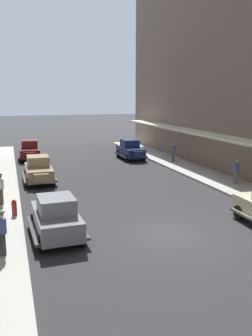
% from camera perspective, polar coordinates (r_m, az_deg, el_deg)
% --- Properties ---
extents(ground_plane, '(200.00, 200.00, 0.00)m').
position_cam_1_polar(ground_plane, '(16.30, 6.59, -10.19)').
color(ground_plane, '#2D2D30').
extents(parked_car_0, '(2.14, 4.26, 1.84)m').
position_cam_1_polar(parked_car_0, '(34.51, 0.70, 2.96)').
color(parked_car_0, '#19234C').
rests_on(parked_car_0, ground).
extents(parked_car_2, '(2.14, 4.26, 1.84)m').
position_cam_1_polar(parked_car_2, '(25.85, -13.53, -0.18)').
color(parked_car_2, '#997F5B').
rests_on(parked_car_2, ground).
extents(parked_car_3, '(2.26, 4.30, 1.84)m').
position_cam_1_polar(parked_car_3, '(15.80, -10.92, -7.39)').
color(parked_car_3, slate).
rests_on(parked_car_3, ground).
extents(parked_car_4, '(2.25, 4.30, 1.84)m').
position_cam_1_polar(parked_car_4, '(35.23, -14.86, 2.76)').
color(parked_car_4, '#591919').
rests_on(parked_car_4, ground).
extents(fire_hydrant, '(0.24, 0.24, 0.82)m').
position_cam_1_polar(fire_hydrant, '(18.73, -17.11, -5.94)').
color(fire_hydrant, '#B21E19').
rests_on(fire_hydrant, sidewalk_left).
extents(pedestrian_0, '(0.36, 0.24, 1.64)m').
position_cam_1_polar(pedestrian_0, '(25.26, 16.85, -0.52)').
color(pedestrian_0, slate).
rests_on(pedestrian_0, sidewalk_right).
extents(pedestrian_1, '(0.36, 0.28, 1.67)m').
position_cam_1_polar(pedestrian_1, '(20.78, -19.07, -3.08)').
color(pedestrian_1, '#4C4238').
rests_on(pedestrian_1, sidewalk_left).
extents(pedestrian_2, '(0.36, 0.24, 1.64)m').
position_cam_1_polar(pedestrian_2, '(32.66, 7.39, 2.47)').
color(pedestrian_2, '#4C4238').
rests_on(pedestrian_2, sidewalk_right).
extents(pedestrian_3, '(0.36, 0.28, 1.67)m').
position_cam_1_polar(pedestrian_3, '(14.25, -18.90, -9.62)').
color(pedestrian_3, '#2D2D33').
rests_on(pedestrian_3, sidewalk_left).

